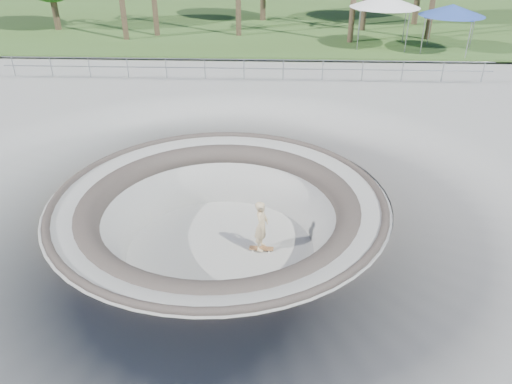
# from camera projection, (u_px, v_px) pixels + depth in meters

# --- Properties ---
(ground) EXTENTS (180.00, 180.00, 0.00)m
(ground) POSITION_uv_depth(u_px,v_px,m) (219.00, 198.00, 15.26)
(ground) COLOR #9A9995
(ground) RESTS_ON ground
(skate_bowl) EXTENTS (14.00, 14.00, 4.10)m
(skate_bowl) POSITION_uv_depth(u_px,v_px,m) (221.00, 247.00, 16.16)
(skate_bowl) COLOR #9A9995
(skate_bowl) RESTS_ON ground
(grass_strip) EXTENTS (180.00, 36.00, 0.12)m
(grass_strip) POSITION_uv_depth(u_px,v_px,m) (260.00, 7.00, 44.80)
(grass_strip) COLOR #385622
(grass_strip) RESTS_ON ground
(distant_hills) EXTENTS (103.20, 45.00, 28.60)m
(distant_hills) POSITION_uv_depth(u_px,v_px,m) (293.00, 35.00, 68.39)
(distant_hills) COLOR brown
(distant_hills) RESTS_ON ground
(safety_railing) EXTENTS (25.00, 0.06, 1.03)m
(safety_railing) POSITION_uv_depth(u_px,v_px,m) (244.00, 69.00, 25.39)
(safety_railing) COLOR gray
(safety_railing) RESTS_ON ground
(skateboard) EXTENTS (0.79, 0.26, 0.08)m
(skateboard) POSITION_uv_depth(u_px,v_px,m) (261.00, 248.00, 16.09)
(skateboard) COLOR olive
(skateboard) RESTS_ON ground
(skater) EXTENTS (0.54, 0.70, 1.71)m
(skater) POSITION_uv_depth(u_px,v_px,m) (262.00, 226.00, 15.66)
(skater) COLOR #CEB485
(skater) RESTS_ON skateboard
(canopy_white) EXTENTS (5.94, 5.94, 3.04)m
(canopy_white) POSITION_uv_depth(u_px,v_px,m) (385.00, 1.00, 30.29)
(canopy_white) COLOR gray
(canopy_white) RESTS_ON ground
(canopy_blue) EXTENTS (4.94, 4.94, 2.71)m
(canopy_blue) POSITION_uv_depth(u_px,v_px,m) (452.00, 10.00, 29.21)
(canopy_blue) COLOR gray
(canopy_blue) RESTS_ON ground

